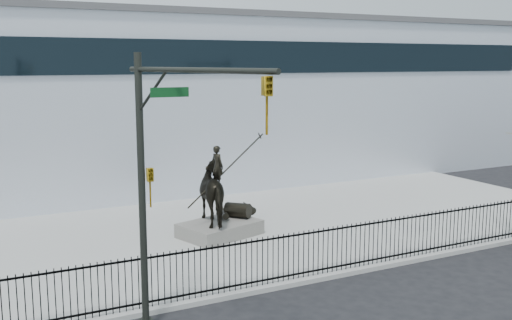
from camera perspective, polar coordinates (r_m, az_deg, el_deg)
name	(u,v)px	position (r m, az deg, el deg)	size (l,w,h in m)	color
ground	(371,286)	(19.00, 10.86, -11.72)	(120.00, 120.00, 0.00)	black
plaza	(263,228)	(24.55, 0.67, -6.49)	(30.00, 12.00, 0.15)	#9A9A98
building	(159,101)	(35.69, -9.22, 5.58)	(44.00, 14.00, 9.00)	silver
picket_fence	(347,247)	(19.64, 8.66, -8.16)	(22.10, 0.10, 1.50)	black
statue_plinth	(220,229)	(23.20, -3.47, -6.56)	(2.88, 1.98, 0.54)	#5F5B57
equestrian_statue	(221,193)	(22.90, -3.39, -3.16)	(3.55, 2.75, 3.13)	black
traffic_signal_left	(162,180)	(14.19, -8.95, -1.93)	(1.52, 4.84, 7.00)	black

